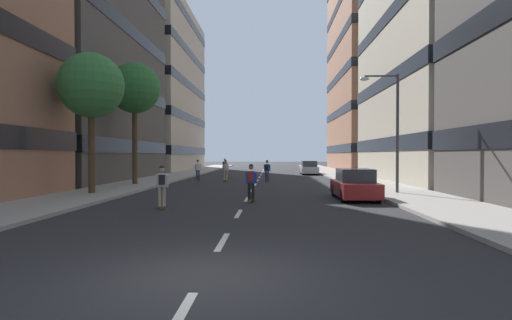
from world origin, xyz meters
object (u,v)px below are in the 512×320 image
Objects in this scene: skater_4 at (225,165)px; skater_0 at (267,169)px; parked_car_mid at (355,185)px; street_tree_mid at (91,86)px; parked_car_near at (309,168)px; skater_2 at (198,169)px; skater_3 at (162,184)px; street_tree_far at (135,89)px; skater_1 at (251,180)px; streetlamp_right at (391,120)px; skater_5 at (226,169)px.

skater_0 is at bearing -69.24° from skater_4.
parked_car_mid is 14.90m from street_tree_mid.
skater_0 reaches higher than parked_car_near.
skater_3 is at bearing -84.27° from skater_2.
parked_car_near is 28.44m from street_tree_mid.
parked_car_near is at bearing -0.57° from skater_4.
street_tree_far reaches higher than skater_4.
street_tree_far is 4.85× the size of skater_1.
streetlamp_right is (16.30, -6.08, -2.77)m from street_tree_far.
street_tree_far is at bearing -104.40° from skater_4.
skater_5 reaches higher than parked_car_mid.
parked_car_mid is at bearing -31.13° from street_tree_far.
parked_car_mid is 17.85m from skater_2.
street_tree_mid reaches higher than streetlamp_right.
parked_car_mid is at bearing 24.04° from skater_3.
skater_2 is at bearing 60.58° from street_tree_far.
parked_car_mid is at bearing 14.01° from skater_1.
street_tree_far reaches higher than skater_2.
skater_1 is 27.31m from skater_4.
street_tree_far reaches higher than skater_0.
skater_2 is at bearing 95.73° from skater_3.
street_tree_far is (0.00, 7.05, 0.98)m from street_tree_mid.
street_tree_far is at bearing 159.56° from streetlamp_right.
skater_1 is 1.00× the size of skater_5.
parked_car_mid is 0.68× the size of streetlamp_right.
skater_0 is at bearing 24.68° from street_tree_far.
skater_0 is 6.21m from skater_2.
skater_2 is at bearing 125.94° from parked_car_mid.
streetlamp_right is at bearing -43.28° from skater_2.
skater_2 is at bearing 75.39° from street_tree_mid.
parked_car_mid is 4.80m from streetlamp_right.
parked_car_near is at bearing 60.20° from street_tree_mid.
parked_car_mid is 0.58× the size of street_tree_mid.
skater_3 is at bearing -44.69° from street_tree_mid.
parked_car_near is 25.60m from parked_car_mid.
parked_car_near is 2.47× the size of skater_0.
parked_car_near is at bearing 73.66° from skater_3.
street_tree_far is at bearing 90.00° from street_tree_mid.
skater_4 is 1.00× the size of skater_5.
skater_1 is at bearing -79.04° from skater_5.
parked_car_near is at bearing 70.69° from skater_0.
streetlamp_right is at bearing 29.16° from skater_3.
skater_3 is at bearing -88.43° from skater_4.
parked_car_near is 0.51× the size of street_tree_far.
streetlamp_right reaches higher than skater_4.
skater_3 is (-8.64, -3.85, 0.32)m from parked_car_mid.
skater_5 is at bearing 42.19° from street_tree_far.
streetlamp_right reaches higher than skater_5.
street_tree_far is 1.33× the size of streetlamp_right.
parked_car_mid is at bearing -5.52° from street_tree_mid.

